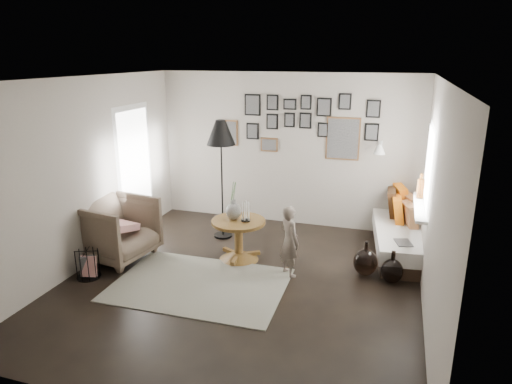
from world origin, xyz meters
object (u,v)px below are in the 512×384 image
(daybed, at_px, (403,235))
(armchair, at_px, (117,229))
(demijohn_large, at_px, (365,262))
(demijohn_small, at_px, (392,271))
(magazine_basket, at_px, (88,264))
(floor_lamp, at_px, (221,137))
(pedestal_table, at_px, (239,241))
(child, at_px, (289,241))
(vase, at_px, (233,208))

(daybed, xyz_separation_m, armchair, (-3.97, -1.44, 0.17))
(armchair, xyz_separation_m, demijohn_large, (3.50, 0.52, -0.26))
(armchair, bearing_deg, demijohn_small, -75.57)
(armchair, bearing_deg, magazine_basket, -173.87)
(floor_lamp, bearing_deg, demijohn_large, -16.83)
(pedestal_table, xyz_separation_m, armchair, (-1.71, -0.47, 0.16))
(pedestal_table, height_order, child, child)
(floor_lamp, bearing_deg, pedestal_table, -54.31)
(floor_lamp, relative_size, magazine_basket, 4.88)
(daybed, bearing_deg, demijohn_large, -123.44)
(demijohn_large, distance_m, demijohn_small, 0.37)
(demijohn_large, relative_size, child, 0.50)
(demijohn_large, distance_m, child, 1.07)
(demijohn_large, bearing_deg, armchair, -171.61)
(pedestal_table, distance_m, child, 0.87)
(vase, distance_m, armchair, 1.73)
(vase, height_order, magazine_basket, vase)
(floor_lamp, height_order, child, floor_lamp)
(floor_lamp, relative_size, demijohn_large, 3.94)
(floor_lamp, distance_m, child, 2.05)
(magazine_basket, distance_m, child, 2.71)
(demijohn_large, bearing_deg, daybed, 62.87)
(floor_lamp, height_order, magazine_basket, floor_lamp)
(pedestal_table, relative_size, floor_lamp, 0.40)
(daybed, distance_m, demijohn_large, 1.04)
(magazine_basket, relative_size, child, 0.40)
(vase, relative_size, armchair, 0.56)
(daybed, height_order, armchair, armchair)
(armchair, relative_size, magazine_basket, 2.50)
(armchair, relative_size, demijohn_large, 2.02)
(floor_lamp, bearing_deg, demijohn_small, -17.11)
(vase, height_order, daybed, vase)
(floor_lamp, bearing_deg, vase, -57.84)
(magazine_basket, xyz_separation_m, child, (2.54, 0.88, 0.30))
(pedestal_table, distance_m, magazine_basket, 2.07)
(daybed, relative_size, demijohn_small, 4.33)
(floor_lamp, distance_m, demijohn_small, 3.18)
(vase, height_order, child, vase)
(floor_lamp, xyz_separation_m, child, (1.35, -1.01, -1.16))
(demijohn_large, relative_size, demijohn_small, 1.10)
(pedestal_table, bearing_deg, floor_lamp, 125.69)
(magazine_basket, height_order, child, child)
(magazine_basket, xyz_separation_m, demijohn_small, (3.88, 1.06, -0.02))
(pedestal_table, bearing_deg, vase, 165.96)
(daybed, distance_m, demijohn_small, 1.05)
(pedestal_table, xyz_separation_m, demijohn_small, (2.14, -0.07, -0.11))
(daybed, bearing_deg, armchair, -166.45)
(demijohn_large, bearing_deg, magazine_basket, -161.53)
(armchair, height_order, magazine_basket, armchair)
(daybed, distance_m, armchair, 4.23)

